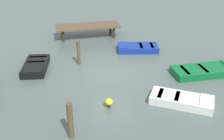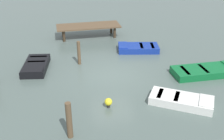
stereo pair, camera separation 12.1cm
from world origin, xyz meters
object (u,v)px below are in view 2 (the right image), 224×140
dock_segment (88,27)px  rowboat_black (36,66)px  rowboat_blue (138,48)px  mooring_piling_near_left (69,120)px  rowboat_white (182,100)px  rowboat_green (209,71)px  mooring_piling_center (79,53)px  marker_buoy (108,102)px

dock_segment → rowboat_black: size_ratio=1.78×
rowboat_blue → mooring_piling_near_left: (-4.77, -8.50, 0.59)m
rowboat_blue → rowboat_white: size_ratio=0.93×
rowboat_blue → rowboat_green: bearing=135.8°
rowboat_blue → mooring_piling_center: (-4.14, -1.61, 0.54)m
dock_segment → rowboat_black: dock_segment is taller
rowboat_white → mooring_piling_center: size_ratio=2.09×
rowboat_black → marker_buoy: 6.04m
rowboat_green → rowboat_black: bearing=164.9°
dock_segment → mooring_piling_near_left: mooring_piling_near_left is taller
rowboat_black → mooring_piling_near_left: bearing=21.7°
dock_segment → mooring_piling_near_left: (-1.56, -11.94, -0.03)m
rowboat_blue → mooring_piling_center: bearing=28.6°
rowboat_blue → mooring_piling_near_left: size_ratio=1.82×
rowboat_green → marker_buoy: 6.73m
marker_buoy → rowboat_black: bearing=128.8°
dock_segment → rowboat_white: size_ratio=1.61×
rowboat_blue → rowboat_green: 5.22m
dock_segment → mooring_piling_near_left: size_ratio=3.14×
rowboat_black → mooring_piling_near_left: size_ratio=1.76×
rowboat_black → marker_buoy: (3.79, -4.71, 0.07)m
dock_segment → rowboat_green: dock_segment is taller
rowboat_green → rowboat_white: bearing=-137.2°
dock_segment → mooring_piling_center: 5.14m
rowboat_blue → marker_buoy: size_ratio=6.11×
dock_segment → rowboat_black: 6.48m
mooring_piling_center → rowboat_white: bearing=-48.6°
rowboat_black → rowboat_blue: size_ratio=0.97×
dock_segment → marker_buoy: 10.10m
rowboat_blue → rowboat_white: 6.92m
dock_segment → rowboat_white: 11.00m
rowboat_black → rowboat_green: same height
mooring_piling_center → mooring_piling_near_left: size_ratio=0.94×
rowboat_white → mooring_piling_center: 7.06m
rowboat_black → rowboat_green: size_ratio=0.67×
mooring_piling_center → mooring_piling_near_left: bearing=-95.2°
dock_segment → mooring_piling_center: mooring_piling_center is taller
rowboat_black → rowboat_blue: (6.77, 1.94, -0.00)m
rowboat_white → mooring_piling_center: (-4.65, 5.29, 0.54)m
dock_segment → rowboat_white: bearing=-74.3°
mooring_piling_center → mooring_piling_near_left: (-0.63, -6.89, 0.05)m
rowboat_blue → marker_buoy: bearing=73.2°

